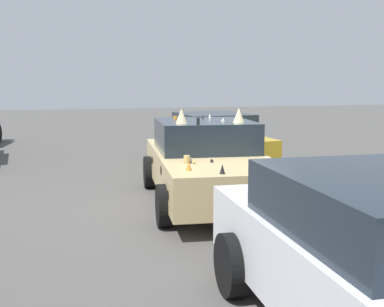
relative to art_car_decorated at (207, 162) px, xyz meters
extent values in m
plane|color=#514F4C|center=(-0.07, 0.01, -0.72)|extent=(60.00, 60.00, 0.00)
cube|color=#D8BC7F|center=(-0.07, 0.01, -0.13)|extent=(4.54, 2.25, 0.63)
cube|color=#1E2833|center=(0.24, -0.02, 0.46)|extent=(1.97, 1.86, 0.54)
cylinder|color=black|center=(-1.51, -0.81, -0.39)|extent=(0.67, 0.28, 0.65)
cylinder|color=black|center=(-1.34, 1.08, -0.39)|extent=(0.67, 0.28, 0.65)
cylinder|color=black|center=(1.19, -1.06, -0.39)|extent=(0.67, 0.28, 0.65)
cylinder|color=black|center=(1.37, 0.82, -0.39)|extent=(0.67, 0.28, 0.65)
ellipsoid|color=black|center=(0.64, -0.99, 0.03)|extent=(0.16, 0.04, 0.12)
ellipsoid|color=black|center=(0.86, 0.85, -0.07)|extent=(0.17, 0.04, 0.13)
ellipsoid|color=black|center=(1.06, 0.83, -0.10)|extent=(0.11, 0.03, 0.14)
ellipsoid|color=black|center=(-0.72, 1.00, 0.03)|extent=(0.11, 0.03, 0.15)
ellipsoid|color=black|center=(1.38, -1.06, -0.13)|extent=(0.15, 0.03, 0.10)
ellipsoid|color=black|center=(-1.66, 1.09, -0.16)|extent=(0.16, 0.03, 0.15)
cone|color=orange|center=(-1.66, 0.79, 0.25)|extent=(0.13, 0.13, 0.12)
cylinder|color=gray|center=(-2.06, -0.34, 0.24)|extent=(0.12, 0.12, 0.11)
cone|color=black|center=(-2.03, 0.40, 0.26)|extent=(0.11, 0.11, 0.14)
sphere|color=black|center=(-1.11, 0.27, 0.21)|extent=(0.05, 0.05, 0.05)
cylinder|color=tan|center=(-1.09, 0.67, 0.25)|extent=(0.13, 0.13, 0.12)
sphere|color=gray|center=(-1.04, 0.60, 0.23)|extent=(0.09, 0.09, 0.09)
cone|color=silver|center=(-1.58, -0.28, 0.23)|extent=(0.07, 0.07, 0.08)
sphere|color=gray|center=(-1.74, -0.21, 0.21)|extent=(0.05, 0.05, 0.05)
sphere|color=tan|center=(-1.17, 0.57, 0.22)|extent=(0.06, 0.06, 0.06)
cone|color=silver|center=(0.84, -0.30, 0.78)|extent=(0.07, 0.07, 0.09)
cone|color=black|center=(0.89, -0.17, 0.77)|extent=(0.06, 0.06, 0.07)
cylinder|color=orange|center=(0.83, 0.40, 0.76)|extent=(0.10, 0.10, 0.05)
cylinder|color=black|center=(-0.41, 0.29, 0.79)|extent=(0.07, 0.07, 0.11)
cone|color=gray|center=(0.09, -0.32, 0.76)|extent=(0.11, 0.11, 0.06)
cone|color=beige|center=(-0.30, -0.48, 0.86)|extent=(0.20, 0.20, 0.26)
cone|color=beige|center=(-0.20, 0.53, 0.86)|extent=(0.20, 0.20, 0.26)
cube|color=gold|center=(3.41, -1.13, -0.14)|extent=(4.34, 1.97, 0.61)
cube|color=#1E2833|center=(3.25, -1.14, 0.41)|extent=(1.94, 1.71, 0.50)
cylinder|color=black|center=(4.69, -0.17, -0.40)|extent=(0.64, 0.25, 0.63)
cylinder|color=black|center=(4.78, -1.97, -0.40)|extent=(0.64, 0.25, 0.63)
cylinder|color=black|center=(2.05, -0.29, -0.40)|extent=(0.64, 0.25, 0.63)
cylinder|color=black|center=(2.14, -2.10, -0.40)|extent=(0.64, 0.25, 0.63)
cylinder|color=black|center=(-3.80, 0.89, -0.39)|extent=(0.66, 0.24, 0.65)
camera|label=1|loc=(-8.19, 2.50, 1.46)|focal=44.89mm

